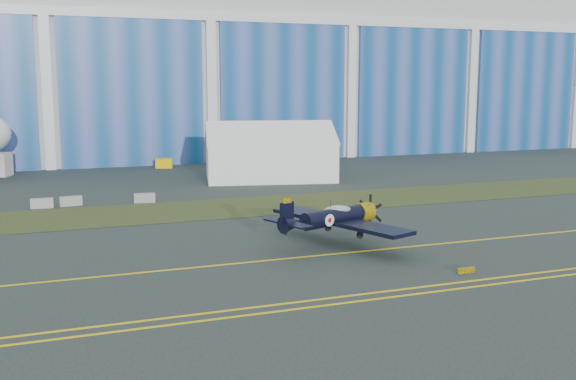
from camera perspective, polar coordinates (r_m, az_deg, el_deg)
name	(u,v)px	position (r m, az deg, el deg)	size (l,w,h in m)	color
ground	(72,258)	(46.34, -17.79, -5.54)	(260.00, 260.00, 0.00)	#2D3835
grass_median	(63,219)	(60.00, -18.51, -2.30)	(260.00, 10.00, 0.02)	#475128
hangar	(42,61)	(116.77, -20.07, 10.25)	(220.00, 45.70, 30.00)	silver
taxiway_centreline	(77,279)	(41.51, -17.42, -7.19)	(200.00, 0.20, 0.02)	yellow
edge_line_near	(90,335)	(32.48, -16.39, -11.68)	(80.00, 0.20, 0.02)	yellow
edge_line_far	(89,327)	(33.42, -16.53, -11.10)	(80.00, 0.20, 0.02)	yellow
guard_board_right	(466,270)	(42.15, 14.84, -6.59)	(1.20, 0.15, 0.35)	yellow
warbird	(333,217)	(47.27, 3.86, -2.31)	(13.43, 14.70, 3.58)	black
tent	(269,150)	(80.74, -1.60, 3.44)	(17.06, 14.00, 6.99)	white
tug	(164,163)	(92.78, -10.46, 2.25)	(2.22, 1.38, 1.29)	#FAC700
barrier_a	(42,203)	(65.68, -20.11, -1.06)	(2.00, 0.60, 0.90)	#9B9B9A
barrier_b	(71,201)	(66.04, -17.91, -0.90)	(2.00, 0.60, 0.90)	gray
barrier_c	(145,198)	(66.00, -12.04, -0.66)	(2.00, 0.60, 0.90)	gray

